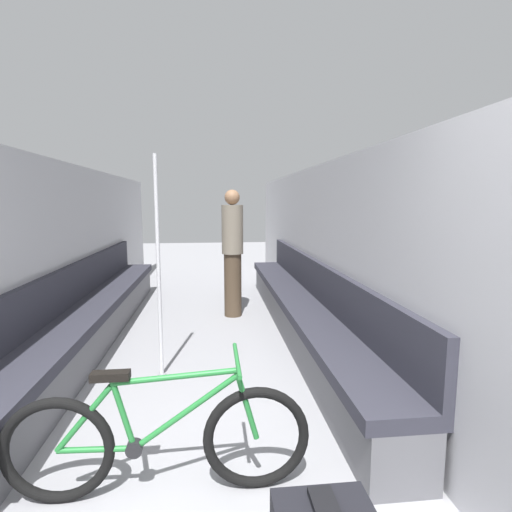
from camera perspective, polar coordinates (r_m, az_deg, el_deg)
wall_left at (r=4.76m, az=-26.58°, el=-0.18°), size 0.10×10.10×2.06m
wall_right at (r=4.66m, az=10.28°, el=0.36°), size 0.10×10.10×2.06m
bench_seat_row_left at (r=5.00m, az=-22.39°, el=-8.07°), size 0.49×5.51×0.92m
bench_seat_row_right at (r=4.91m, az=6.39°, el=-7.78°), size 0.49×5.51×0.92m
bicycle at (r=2.46m, az=-13.71°, el=-24.23°), size 1.67×0.46×0.78m
grab_pole_near at (r=3.74m, az=-13.75°, el=-2.14°), size 0.08×0.08×2.04m
passenger_standing at (r=5.61m, az=-3.37°, el=0.65°), size 0.30×0.30×1.79m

